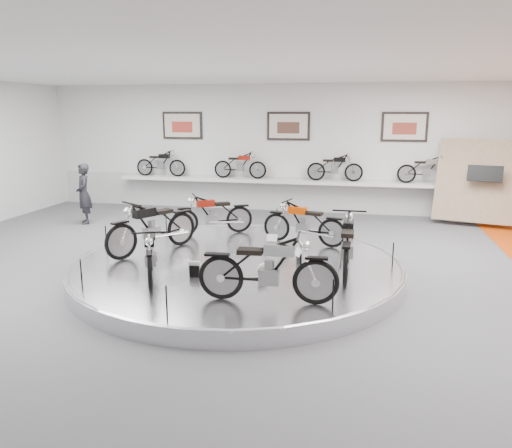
% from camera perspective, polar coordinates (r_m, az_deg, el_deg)
% --- Properties ---
extents(floor, '(16.00, 16.00, 0.00)m').
position_cam_1_polar(floor, '(9.61, -2.60, -6.45)').
color(floor, '#555557').
rests_on(floor, ground).
extents(ceiling, '(16.00, 16.00, 0.00)m').
position_cam_1_polar(ceiling, '(9.11, -2.87, 18.03)').
color(ceiling, white).
rests_on(ceiling, wall_back).
extents(wall_back, '(16.00, 0.00, 16.00)m').
position_cam_1_polar(wall_back, '(15.99, 3.70, 8.60)').
color(wall_back, silver).
rests_on(wall_back, floor).
extents(dado_band, '(15.68, 0.04, 1.10)m').
position_cam_1_polar(dado_band, '(16.14, 3.62, 3.45)').
color(dado_band, '#BCBCBA').
rests_on(dado_band, floor).
extents(display_platform, '(6.40, 6.40, 0.30)m').
position_cam_1_polar(display_platform, '(9.84, -2.17, -5.06)').
color(display_platform, silver).
rests_on(display_platform, floor).
extents(platform_rim, '(6.40, 6.40, 0.10)m').
position_cam_1_polar(platform_rim, '(9.81, -2.18, -4.39)').
color(platform_rim, '#B2B2BA').
rests_on(platform_rim, display_platform).
extents(shelf, '(11.00, 0.55, 0.10)m').
position_cam_1_polar(shelf, '(15.80, 3.49, 4.90)').
color(shelf, silver).
rests_on(shelf, wall_back).
extents(poster_left, '(1.35, 0.06, 0.88)m').
position_cam_1_polar(poster_left, '(16.78, -8.42, 11.08)').
color(poster_left, beige).
rests_on(poster_left, wall_back).
extents(poster_center, '(1.35, 0.06, 0.88)m').
position_cam_1_polar(poster_center, '(15.91, 3.72, 11.10)').
color(poster_center, beige).
rests_on(poster_center, wall_back).
extents(poster_right, '(1.35, 0.06, 0.88)m').
position_cam_1_polar(poster_right, '(15.79, 16.61, 10.59)').
color(poster_right, beige).
rests_on(poster_right, wall_back).
extents(display_panel, '(2.56, 1.52, 2.30)m').
position_cam_1_polar(display_panel, '(15.36, 24.35, 4.50)').
color(display_panel, '#9E886A').
rests_on(display_panel, floor).
extents(shelf_bike_a, '(1.22, 0.43, 0.73)m').
position_cam_1_polar(shelf_bike_a, '(16.88, -10.83, 6.63)').
color(shelf_bike_a, black).
rests_on(shelf_bike_a, shelf).
extents(shelf_bike_b, '(1.22, 0.43, 0.73)m').
position_cam_1_polar(shelf_bike_b, '(16.04, -1.83, 6.53)').
color(shelf_bike_b, maroon).
rests_on(shelf_bike_b, shelf).
extents(shelf_bike_c, '(1.22, 0.43, 0.73)m').
position_cam_1_polar(shelf_bike_c, '(15.60, 9.00, 6.20)').
color(shelf_bike_c, black).
rests_on(shelf_bike_c, shelf).
extents(shelf_bike_d, '(1.22, 0.43, 0.73)m').
position_cam_1_polar(shelf_bike_d, '(15.69, 18.94, 5.71)').
color(shelf_bike_d, '#BABBBF').
rests_on(shelf_bike_d, shelf).
extents(bike_a, '(1.72, 0.97, 0.96)m').
position_cam_1_polar(bike_a, '(10.94, 5.48, 0.13)').
color(bike_a, '#CB3A00').
rests_on(bike_a, display_platform).
extents(bike_b, '(1.73, 1.32, 0.98)m').
position_cam_1_polar(bike_b, '(11.79, -5.01, 1.12)').
color(bike_b, maroon).
rests_on(bike_b, display_platform).
extents(bike_c, '(1.53, 1.96, 1.11)m').
position_cam_1_polar(bike_c, '(10.46, -11.77, -0.25)').
color(bike_c, black).
rests_on(bike_c, display_platform).
extents(bike_d, '(1.15, 1.70, 0.94)m').
position_cam_1_polar(bike_d, '(8.84, -12.01, -3.22)').
color(bike_d, black).
rests_on(bike_d, display_platform).
extents(bike_e, '(1.87, 0.75, 1.08)m').
position_cam_1_polar(bike_e, '(7.58, 1.36, -5.09)').
color(bike_e, '#BABBBF').
rests_on(bike_e, display_platform).
extents(bike_f, '(0.65, 1.83, 1.07)m').
position_cam_1_polar(bike_f, '(9.10, 10.42, -2.25)').
color(bike_f, black).
rests_on(bike_f, display_platform).
extents(visitor, '(0.70, 0.75, 1.72)m').
position_cam_1_polar(visitor, '(15.04, -19.09, 3.28)').
color(visitor, black).
rests_on(visitor, floor).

